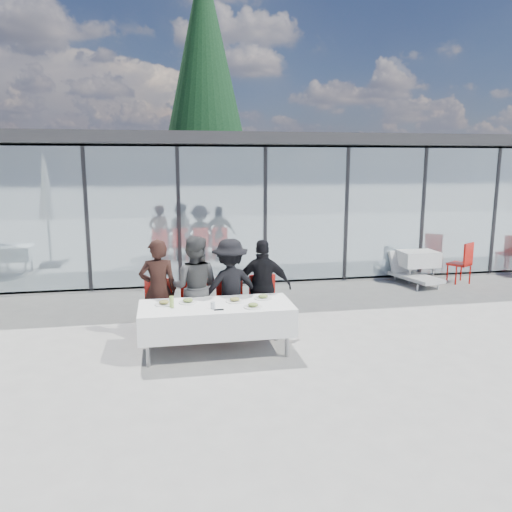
{
  "coord_description": "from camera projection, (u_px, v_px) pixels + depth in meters",
  "views": [
    {
      "loc": [
        -1.26,
        -7.07,
        2.82
      ],
      "look_at": [
        0.29,
        1.2,
        1.24
      ],
      "focal_mm": 35.0,
      "sensor_mm": 36.0,
      "label": 1
    }
  ],
  "objects": [
    {
      "name": "ground",
      "position": [
        252.0,
        351.0,
        7.58
      ],
      "size": [
        90.0,
        90.0,
        0.0
      ],
      "primitive_type": "plane",
      "color": "gray",
      "rests_on": "ground"
    },
    {
      "name": "pavilion",
      "position": [
        269.0,
        184.0,
        15.43
      ],
      "size": [
        14.8,
        8.8,
        3.44
      ],
      "color": "gray",
      "rests_on": "ground"
    },
    {
      "name": "treeline",
      "position": [
        150.0,
        171.0,
        33.85
      ],
      "size": [
        62.5,
        2.0,
        4.4
      ],
      "color": "#1A3D13",
      "rests_on": "ground"
    },
    {
      "name": "dining_table",
      "position": [
        216.0,
        318.0,
        7.41
      ],
      "size": [
        2.26,
        0.96,
        0.75
      ],
      "color": "white",
      "rests_on": "ground"
    },
    {
      "name": "diner_a",
      "position": [
        158.0,
        290.0,
        7.94
      ],
      "size": [
        0.6,
        0.6,
        1.64
      ],
      "primitive_type": "imported",
      "rotation": [
        0.0,
        0.0,
        3.15
      ],
      "color": "black",
      "rests_on": "ground"
    },
    {
      "name": "diner_chair_a",
      "position": [
        159.0,
        307.0,
        7.98
      ],
      "size": [
        0.44,
        0.44,
        0.97
      ],
      "color": "red",
      "rests_on": "ground"
    },
    {
      "name": "diner_b",
      "position": [
        194.0,
        287.0,
        8.04
      ],
      "size": [
        0.99,
        0.99,
        1.68
      ],
      "primitive_type": "imported",
      "rotation": [
        0.0,
        0.0,
        2.89
      ],
      "color": "#494949",
      "rests_on": "ground"
    },
    {
      "name": "diner_chair_b",
      "position": [
        195.0,
        305.0,
        8.09
      ],
      "size": [
        0.44,
        0.44,
        0.97
      ],
      "color": "red",
      "rests_on": "ground"
    },
    {
      "name": "diner_c",
      "position": [
        230.0,
        288.0,
        8.15
      ],
      "size": [
        1.17,
        1.17,
        1.61
      ],
      "primitive_type": "imported",
      "rotation": [
        0.0,
        0.0,
        3.28
      ],
      "color": "black",
      "rests_on": "ground"
    },
    {
      "name": "diner_chair_c",
      "position": [
        230.0,
        303.0,
        8.19
      ],
      "size": [
        0.44,
        0.44,
        0.97
      ],
      "color": "red",
      "rests_on": "ground"
    },
    {
      "name": "diner_d",
      "position": [
        263.0,
        287.0,
        8.26
      ],
      "size": [
        1.11,
        1.11,
        1.58
      ],
      "primitive_type": "imported",
      "rotation": [
        0.0,
        0.0,
        2.91
      ],
      "color": "black",
      "rests_on": "ground"
    },
    {
      "name": "diner_chair_d",
      "position": [
        263.0,
        302.0,
        8.29
      ],
      "size": [
        0.44,
        0.44,
        0.97
      ],
      "color": "red",
      "rests_on": "ground"
    },
    {
      "name": "plate_a",
      "position": [
        164.0,
        303.0,
        7.36
      ],
      "size": [
        0.28,
        0.28,
        0.07
      ],
      "color": "white",
      "rests_on": "dining_table"
    },
    {
      "name": "plate_b",
      "position": [
        188.0,
        301.0,
        7.46
      ],
      "size": [
        0.28,
        0.28,
        0.07
      ],
      "color": "white",
      "rests_on": "dining_table"
    },
    {
      "name": "plate_c",
      "position": [
        235.0,
        300.0,
        7.51
      ],
      "size": [
        0.28,
        0.28,
        0.07
      ],
      "color": "white",
      "rests_on": "dining_table"
    },
    {
      "name": "plate_d",
      "position": [
        263.0,
        297.0,
        7.68
      ],
      "size": [
        0.28,
        0.28,
        0.07
      ],
      "color": "white",
      "rests_on": "dining_table"
    },
    {
      "name": "plate_extra",
      "position": [
        253.0,
        306.0,
        7.22
      ],
      "size": [
        0.28,
        0.28,
        0.07
      ],
      "color": "white",
      "rests_on": "dining_table"
    },
    {
      "name": "juice_bottle",
      "position": [
        172.0,
        302.0,
        7.21
      ],
      "size": [
        0.06,
        0.06,
        0.17
      ],
      "primitive_type": "cylinder",
      "color": "#96BC4E",
      "rests_on": "dining_table"
    },
    {
      "name": "drinking_glasses",
      "position": [
        213.0,
        305.0,
        7.15
      ],
      "size": [
        0.07,
        0.07,
        0.1
      ],
      "color": "silver",
      "rests_on": "dining_table"
    },
    {
      "name": "folded_eyeglasses",
      "position": [
        219.0,
        310.0,
        7.09
      ],
      "size": [
        0.14,
        0.03,
        0.01
      ],
      "primitive_type": "cube",
      "color": "black",
      "rests_on": "dining_table"
    },
    {
      "name": "spare_table_right",
      "position": [
        416.0,
        258.0,
        11.97
      ],
      "size": [
        0.86,
        0.86,
        0.74
      ],
      "color": "white",
      "rests_on": "ground"
    },
    {
      "name": "spare_chair_b",
      "position": [
        463.0,
        261.0,
        11.71
      ],
      "size": [
        0.61,
        0.61,
        0.97
      ],
      "color": "red",
      "rests_on": "ground"
    },
    {
      "name": "lounger",
      "position": [
        411.0,
        272.0,
        11.77
      ],
      "size": [
        0.89,
        1.43,
        0.72
      ],
      "color": "silver",
      "rests_on": "ground"
    },
    {
      "name": "conifer_tree",
      "position": [
        205.0,
        78.0,
        19.11
      ],
      "size": [
        4.0,
        4.0,
        10.5
      ],
      "color": "#382316",
      "rests_on": "ground"
    }
  ]
}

